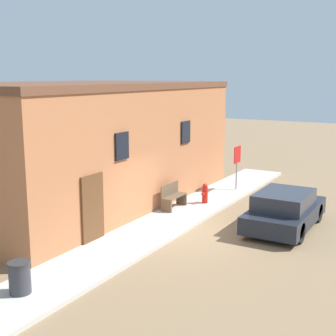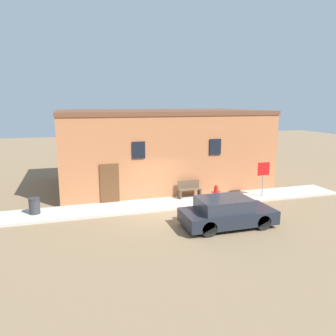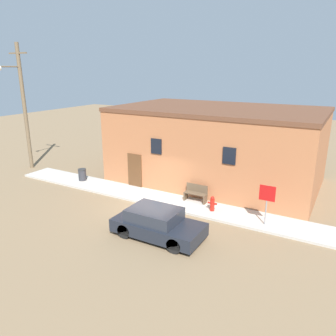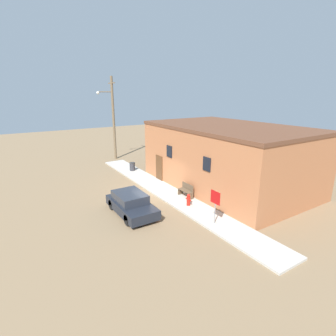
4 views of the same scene
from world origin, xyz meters
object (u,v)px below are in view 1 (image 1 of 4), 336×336
object	(u,v)px
fire_hydrant	(205,193)
bench	(173,197)
stop_sign	(237,159)
trash_bin	(20,277)
parked_car	(285,210)

from	to	relation	value
fire_hydrant	bench	world-z (taller)	bench
stop_sign	trash_bin	distance (m)	12.15
bench	trash_bin	distance (m)	8.06
bench	stop_sign	bearing A→B (deg)	-13.57
trash_bin	parked_car	bearing A→B (deg)	-25.32
stop_sign	parked_car	size ratio (longest dim) A/B	0.48
trash_bin	bench	bearing A→B (deg)	3.17
bench	fire_hydrant	bearing A→B (deg)	-30.13
stop_sign	trash_bin	xyz separation A→B (m)	(-12.10, 0.53, -0.98)
fire_hydrant	bench	xyz separation A→B (m)	(-1.29, 0.75, 0.05)
stop_sign	trash_bin	bearing A→B (deg)	177.47
bench	parked_car	size ratio (longest dim) A/B	0.31
fire_hydrant	bench	size ratio (longest dim) A/B	0.62
parked_car	trash_bin	bearing A→B (deg)	154.68
fire_hydrant	stop_sign	size ratio (longest dim) A/B	0.41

